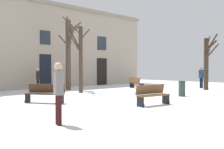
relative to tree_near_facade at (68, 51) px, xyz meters
The scene contains 12 objects.
ground_plane 7.76m from the tree_near_facade, 94.02° to the right, with size 37.54×37.54×0.00m, color white.
building_facade 3.05m from the tree_near_facade, 99.73° to the left, with size 23.46×0.60×7.22m.
tree_near_facade is the anchor object (origin of this frame).
tree_right_of_center 10.47m from the tree_near_facade, 44.12° to the right, with size 0.89×1.12×4.18m.
tree_center 2.59m from the tree_near_facade, 107.51° to the right, with size 1.69×1.69×4.89m.
litter_bin 9.01m from the tree_near_facade, 76.23° to the right, with size 0.42×0.42×0.88m.
bench_near_lamp 7.97m from the tree_near_facade, 133.51° to the right, with size 1.38×1.85×0.91m.
bench_by_litter_bin 6.01m from the tree_near_facade, 27.02° to the right, with size 1.09×1.86×0.89m.
bench_back_to_back_right 10.06m from the tree_near_facade, 103.04° to the right, with size 1.79×0.70×0.91m.
person_near_bench 10.91m from the tree_near_facade, 35.24° to the right, with size 0.33×0.43×1.78m.
person_strolling 12.69m from the tree_near_facade, 126.53° to the right, with size 0.34×0.43×1.82m.
person_by_shop_door 3.03m from the tree_near_facade, 139.97° to the left, with size 0.40×0.44×1.67m.
Camera 1 is at (-11.27, -9.52, 1.65)m, focal length 42.95 mm.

